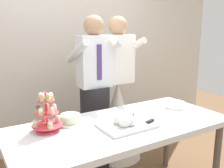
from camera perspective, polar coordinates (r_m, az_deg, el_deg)
rear_wall at (r=3.28m, az=-12.49°, el=10.79°), size 5.20×0.10×2.90m
dessert_table at (r=2.10m, az=2.13°, el=-10.78°), size 1.80×0.80×0.78m
cupcake_stand at (r=1.96m, az=-14.50°, el=-6.53°), size 0.23×0.23×0.31m
main_cake_tray at (r=2.00m, az=3.34°, el=-8.48°), size 0.43×0.31×0.12m
plate_stack at (r=2.54m, az=13.99°, el=-4.54°), size 0.20×0.20×0.05m
round_cake at (r=2.10m, az=-9.39°, el=-7.84°), size 0.24×0.24×0.07m
person_groom at (r=2.75m, az=-3.84°, el=-4.08°), size 0.47×0.49×1.66m
person_bride at (r=3.00m, az=1.23°, el=-5.95°), size 0.56×0.56×1.66m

